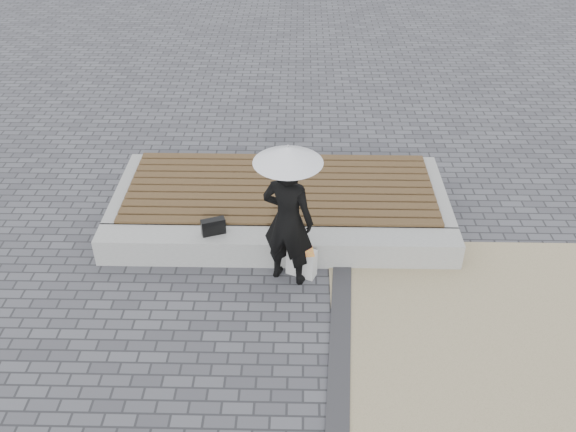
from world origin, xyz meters
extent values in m
plane|color=#4C4D51|center=(0.00, 0.00, 0.00)|extent=(80.00, 80.00, 0.00)
cube|color=tan|center=(3.20, -0.50, 0.01)|extent=(5.00, 5.00, 0.02)
cube|color=#2D2D30|center=(0.75, -0.50, 0.02)|extent=(0.61, 5.20, 0.04)
cube|color=#A9AAA4|center=(0.00, 1.60, 0.20)|extent=(5.00, 0.45, 0.40)
cube|color=gray|center=(0.00, 2.80, 0.20)|extent=(5.00, 2.00, 0.40)
imported|color=black|center=(0.14, 1.19, 0.93)|extent=(0.79, 0.66, 1.86)
cylinder|color=#A8A7AC|center=(0.14, 1.19, 1.35)|extent=(0.02, 0.02, 0.84)
cone|color=silver|center=(0.14, 1.19, 1.88)|extent=(0.84, 0.84, 0.21)
sphere|color=#A8A7AC|center=(0.14, 1.19, 1.99)|extent=(0.03, 0.03, 0.03)
cube|color=black|center=(-0.88, 1.62, 0.51)|extent=(0.35, 0.22, 0.23)
cube|color=silver|center=(0.32, 1.27, 0.21)|extent=(0.42, 0.31, 0.41)
cube|color=#FF3844|center=(0.32, 1.22, 0.42)|extent=(0.34, 0.27, 0.01)
camera|label=1|loc=(0.28, -5.16, 5.43)|focal=38.61mm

